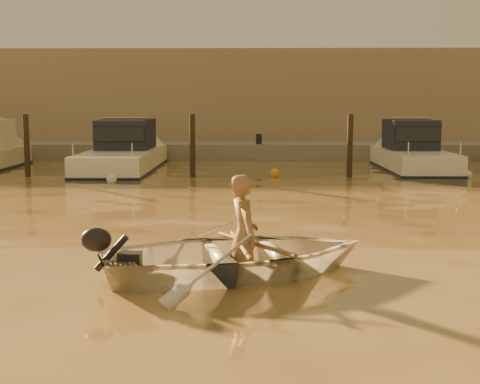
{
  "coord_description": "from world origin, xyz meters",
  "views": [
    {
      "loc": [
        1.62,
        -7.4,
        2.39
      ],
      "look_at": [
        1.44,
        4.66,
        0.75
      ],
      "focal_mm": 50.0,
      "sensor_mm": 36.0,
      "label": 1
    }
  ],
  "objects_px": {
    "dinghy": "(237,255)",
    "moored_boat_2": "(123,152)",
    "moored_boat_4": "(413,152)",
    "person": "(244,235)",
    "waterfront_building": "(218,101)"
  },
  "relations": [
    {
      "from": "dinghy",
      "to": "moored_boat_4",
      "type": "bearing_deg",
      "value": -39.99
    },
    {
      "from": "person",
      "to": "dinghy",
      "type": "bearing_deg",
      "value": 90.0
    },
    {
      "from": "dinghy",
      "to": "moored_boat_4",
      "type": "height_order",
      "value": "moored_boat_4"
    },
    {
      "from": "person",
      "to": "moored_boat_4",
      "type": "distance_m",
      "value": 15.45
    },
    {
      "from": "moored_boat_4",
      "to": "person",
      "type": "bearing_deg",
      "value": -112.12
    },
    {
      "from": "moored_boat_2",
      "to": "person",
      "type": "bearing_deg",
      "value": -72.97
    },
    {
      "from": "person",
      "to": "moored_boat_2",
      "type": "relative_size",
      "value": 0.22
    },
    {
      "from": "moored_boat_2",
      "to": "moored_boat_4",
      "type": "height_order",
      "value": "same"
    },
    {
      "from": "dinghy",
      "to": "person",
      "type": "relative_size",
      "value": 2.22
    },
    {
      "from": "moored_boat_4",
      "to": "moored_boat_2",
      "type": "bearing_deg",
      "value": 180.0
    },
    {
      "from": "moored_boat_4",
      "to": "dinghy",
      "type": "bearing_deg",
      "value": -112.41
    },
    {
      "from": "dinghy",
      "to": "moored_boat_4",
      "type": "xyz_separation_m",
      "value": [
        5.91,
        14.34,
        0.36
      ]
    },
    {
      "from": "waterfront_building",
      "to": "dinghy",
      "type": "bearing_deg",
      "value": -86.74
    },
    {
      "from": "moored_boat_2",
      "to": "moored_boat_4",
      "type": "relative_size",
      "value": 1.2
    },
    {
      "from": "dinghy",
      "to": "moored_boat_2",
      "type": "relative_size",
      "value": 0.5
    }
  ]
}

